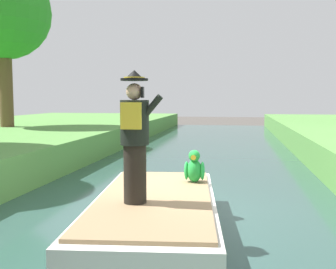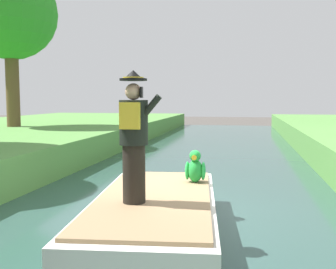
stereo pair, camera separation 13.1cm
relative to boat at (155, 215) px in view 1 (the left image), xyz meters
name	(u,v)px [view 1 (the left image)]	position (x,y,z in m)	size (l,w,h in m)	color
ground_plane	(168,218)	(0.00, 1.21, -0.40)	(80.00, 80.00, 0.00)	#4C4742
canal_water	(168,215)	(0.00, 1.21, -0.35)	(6.64, 48.00, 0.10)	#2D4C47
boat	(155,215)	(0.00, 0.00, 0.00)	(2.24, 4.37, 0.61)	silver
person_pirate	(135,137)	(-0.19, -0.45, 1.23)	(0.61, 0.42, 1.85)	black
parrot_plush	(194,168)	(0.49, 1.07, 0.55)	(0.36, 0.34, 0.57)	green
tree_broad	(3,13)	(-8.32, 9.63, 5.27)	(3.88, 3.88, 6.68)	brown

